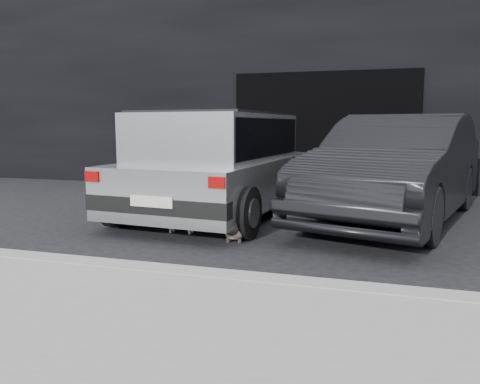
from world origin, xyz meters
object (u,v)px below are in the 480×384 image
(cat_siamese, at_px, (236,230))
(cat_white, at_px, (183,221))
(second_car, at_px, (398,168))
(silver_hatchback, at_px, (221,159))

(cat_siamese, xyz_separation_m, cat_white, (-0.80, 0.20, 0.02))
(cat_siamese, bearing_deg, cat_white, -19.24)
(second_car, height_order, cat_white, second_car)
(cat_white, bearing_deg, second_car, 119.89)
(second_car, relative_size, cat_siamese, 5.63)
(second_car, bearing_deg, cat_white, -132.51)
(cat_siamese, height_order, cat_white, cat_white)
(silver_hatchback, xyz_separation_m, cat_white, (-0.05, -1.46, -0.74))
(cat_white, bearing_deg, cat_siamese, 73.96)
(second_car, bearing_deg, cat_siamese, -119.98)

